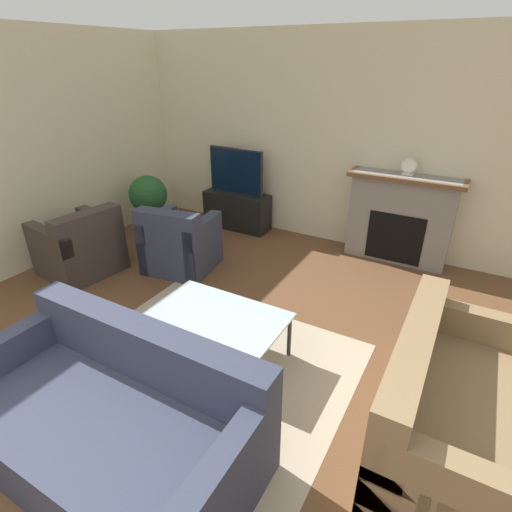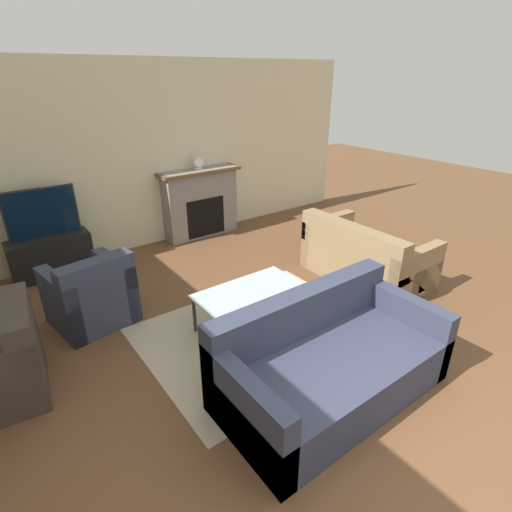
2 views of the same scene
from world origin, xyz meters
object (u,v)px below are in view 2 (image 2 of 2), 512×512
object	(u,v)px
couch_loveseat	(365,259)
coffee_table	(251,295)
mantel_clock	(198,162)
tv	(42,213)
couch_sectional	(328,363)
armchair_accent	(92,298)

from	to	relation	value
couch_loveseat	coffee_table	xyz separation A→B (m)	(-1.83, -0.01, 0.10)
couch_loveseat	coffee_table	size ratio (longest dim) A/B	1.38
couch_loveseat	mantel_clock	bearing A→B (deg)	19.23
tv	coffee_table	distance (m)	2.97
coffee_table	tv	bearing A→B (deg)	119.02
couch_sectional	mantel_clock	size ratio (longest dim) A/B	9.24
armchair_accent	tv	bearing A→B (deg)	-95.35
couch_sectional	coffee_table	distance (m)	1.15
tv	couch_sectional	xyz separation A→B (m)	(1.39, -3.71, -0.59)
coffee_table	mantel_clock	size ratio (longest dim) A/B	5.42
tv	couch_loveseat	world-z (taller)	tv
armchair_accent	couch_loveseat	bearing A→B (deg)	151.77
couch_loveseat	armchair_accent	bearing A→B (deg)	71.06
tv	couch_sectional	world-z (taller)	tv
tv	coffee_table	xyz separation A→B (m)	(1.42, -2.56, -0.48)
tv	armchair_accent	size ratio (longest dim) A/B	0.98
couch_sectional	armchair_accent	world-z (taller)	same
tv	couch_loveseat	bearing A→B (deg)	-38.09
couch_loveseat	mantel_clock	distance (m)	2.96
tv	coffee_table	world-z (taller)	tv
armchair_accent	coffee_table	size ratio (longest dim) A/B	0.77
couch_sectional	couch_loveseat	xyz separation A→B (m)	(1.87, 1.16, 0.01)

